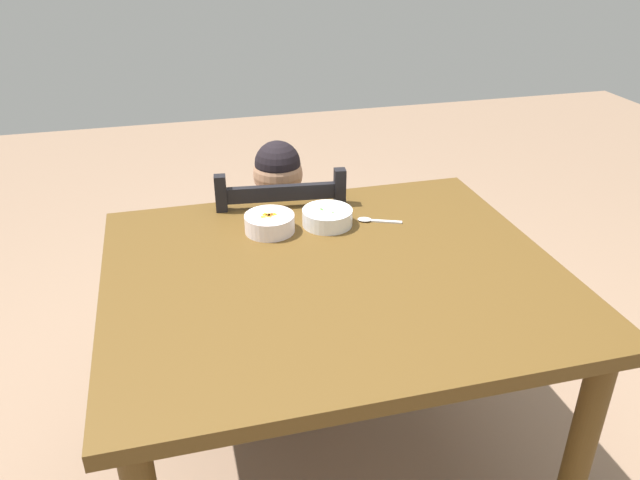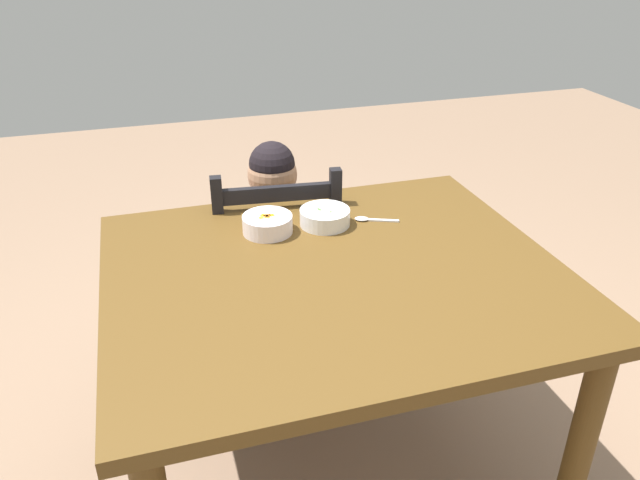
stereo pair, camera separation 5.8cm
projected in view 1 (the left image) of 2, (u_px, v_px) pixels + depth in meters
name	position (u px, v px, depth m)	size (l,w,h in m)	color
ground_plane	(331.00, 473.00, 2.02)	(8.00, 8.00, 0.00)	#8A6D55
dining_table	(334.00, 303.00, 1.71)	(1.20, 1.02, 0.77)	#553A17
dining_chair	(281.00, 275.00, 2.29)	(0.46, 0.46, 0.89)	black
child_figure	(281.00, 231.00, 2.19)	(0.32, 0.31, 0.94)	silver
bowl_of_peas	(327.00, 217.00, 1.88)	(0.15, 0.15, 0.05)	white
bowl_of_carrots	(270.00, 223.00, 1.84)	(0.15, 0.15, 0.05)	white
spoon	(371.00, 220.00, 1.91)	(0.13, 0.07, 0.01)	silver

